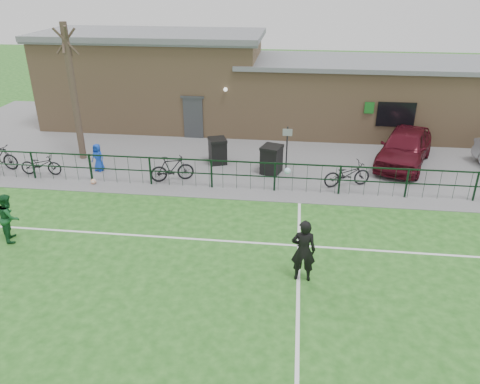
# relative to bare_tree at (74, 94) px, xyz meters

# --- Properties ---
(ground) EXTENTS (90.00, 90.00, 0.00)m
(ground) POSITION_rel_bare_tree_xyz_m (8.00, -10.50, -3.00)
(ground) COLOR #215B1A
(ground) RESTS_ON ground
(paving_strip) EXTENTS (34.00, 13.00, 0.02)m
(paving_strip) POSITION_rel_bare_tree_xyz_m (8.00, 3.00, -2.99)
(paving_strip) COLOR slate
(paving_strip) RESTS_ON ground
(pitch_line_touch) EXTENTS (28.00, 0.10, 0.01)m
(pitch_line_touch) POSITION_rel_bare_tree_xyz_m (8.00, -2.70, -3.00)
(pitch_line_touch) COLOR white
(pitch_line_touch) RESTS_ON ground
(pitch_line_mid) EXTENTS (28.00, 0.10, 0.01)m
(pitch_line_mid) POSITION_rel_bare_tree_xyz_m (8.00, -6.50, -3.00)
(pitch_line_mid) COLOR white
(pitch_line_mid) RESTS_ON ground
(pitch_line_perp) EXTENTS (0.10, 16.00, 0.01)m
(pitch_line_perp) POSITION_rel_bare_tree_xyz_m (10.00, -10.50, -3.00)
(pitch_line_perp) COLOR white
(pitch_line_perp) RESTS_ON ground
(perimeter_fence) EXTENTS (28.00, 0.10, 1.20)m
(perimeter_fence) POSITION_rel_bare_tree_xyz_m (8.00, -2.50, -2.40)
(perimeter_fence) COLOR black
(perimeter_fence) RESTS_ON ground
(bare_tree) EXTENTS (0.30, 0.30, 6.00)m
(bare_tree) POSITION_rel_bare_tree_xyz_m (0.00, 0.00, 0.00)
(bare_tree) COLOR #403127
(bare_tree) RESTS_ON ground
(wheelie_bin_left) EXTENTS (0.94, 1.00, 1.06)m
(wheelie_bin_left) POSITION_rel_bare_tree_xyz_m (6.31, 0.14, -2.45)
(wheelie_bin_left) COLOR black
(wheelie_bin_left) RESTS_ON paving_strip
(wheelie_bin_right) EXTENTS (0.97, 1.03, 1.12)m
(wheelie_bin_right) POSITION_rel_bare_tree_xyz_m (8.77, -0.71, -2.42)
(wheelie_bin_right) COLOR black
(wheelie_bin_right) RESTS_ON paving_strip
(sign_post) EXTENTS (0.08, 0.08, 2.00)m
(sign_post) POSITION_rel_bare_tree_xyz_m (9.39, -0.47, -1.98)
(sign_post) COLOR black
(sign_post) RESTS_ON paving_strip
(car_maroon) EXTENTS (3.47, 5.11, 1.61)m
(car_maroon) POSITION_rel_bare_tree_xyz_m (14.56, 1.00, -2.17)
(car_maroon) COLOR #4F0E19
(car_maroon) RESTS_ON paving_strip
(bicycle_c) EXTENTS (1.77, 0.70, 0.91)m
(bicycle_c) POSITION_rel_bare_tree_xyz_m (-0.90, -2.08, -2.52)
(bicycle_c) COLOR black
(bicycle_c) RESTS_ON paving_strip
(bicycle_d) EXTENTS (1.85, 1.11, 1.07)m
(bicycle_d) POSITION_rel_bare_tree_xyz_m (4.78, -2.05, -2.44)
(bicycle_d) COLOR black
(bicycle_d) RESTS_ON paving_strip
(bicycle_e) EXTENTS (2.05, 1.27, 1.01)m
(bicycle_e) POSITION_rel_bare_tree_xyz_m (11.85, -1.71, -2.47)
(bicycle_e) COLOR black
(bicycle_e) RESTS_ON paving_strip
(spectator_child) EXTENTS (0.67, 0.52, 1.21)m
(spectator_child) POSITION_rel_bare_tree_xyz_m (1.34, -1.38, -2.38)
(spectator_child) COLOR #143FBF
(spectator_child) RESTS_ON paving_strip
(goalkeeper_kick) EXTENTS (1.02, 3.56, 2.04)m
(goalkeeper_kick) POSITION_rel_bare_tree_xyz_m (10.08, -8.19, -2.05)
(goalkeeper_kick) COLOR black
(goalkeeper_kick) RESTS_ON ground
(outfield_player) EXTENTS (0.88, 0.96, 1.59)m
(outfield_player) POSITION_rel_bare_tree_xyz_m (0.80, -7.18, -2.21)
(outfield_player) COLOR #164F26
(outfield_player) RESTS_ON ground
(ball_ground) EXTENTS (0.23, 0.23, 0.23)m
(ball_ground) POSITION_rel_bare_tree_xyz_m (1.65, -2.75, -2.88)
(ball_ground) COLOR white
(ball_ground) RESTS_ON ground
(clubhouse) EXTENTS (24.25, 5.40, 4.96)m
(clubhouse) POSITION_rel_bare_tree_xyz_m (7.12, 6.00, -0.78)
(clubhouse) COLOR #A17F5A
(clubhouse) RESTS_ON ground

